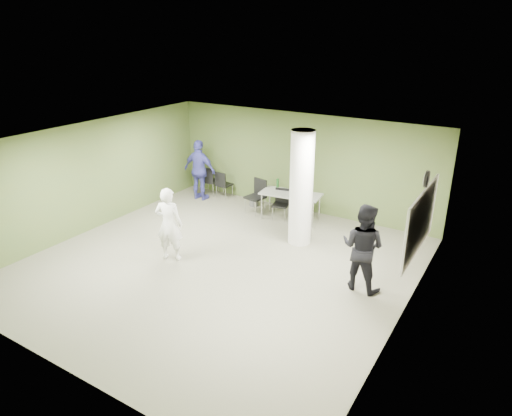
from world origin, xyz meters
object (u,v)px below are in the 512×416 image
Objects in this scene: folding_table at (290,195)px; woman_white at (169,224)px; chair_back_left at (209,179)px; man_black at (363,247)px; man_blue at (200,170)px.

folding_table is 3.69m from woman_white.
woman_white reaches higher than chair_back_left.
woman_white is at bearing 19.24° from man_black.
woman_white reaches higher than folding_table.
man_blue is at bearing 173.09° from folding_table.
man_black is 0.98× the size of man_blue.
folding_table is at bearing -35.32° from man_black.
folding_table is at bearing -130.45° from woman_white.
folding_table is 3.13m from chair_back_left.
chair_back_left is 0.57m from man_blue.
man_black is at bearing 146.01° from chair_back_left.
folding_table is 3.12m from man_blue.
folding_table is 0.99× the size of woman_white.
woman_white is at bearing 106.85° from chair_back_left.
man_black reaches higher than chair_back_left.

